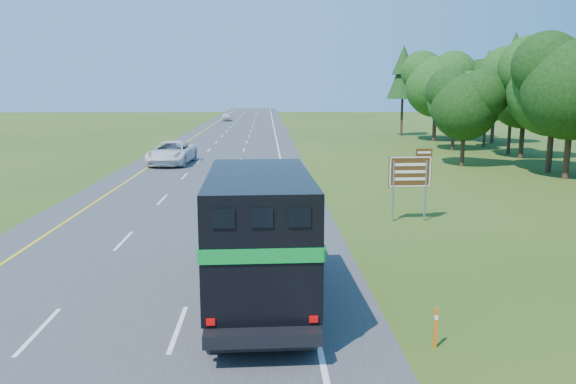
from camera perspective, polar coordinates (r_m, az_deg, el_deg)
The scene contains 9 objects.
ground at distance 14.34m, azimuth -19.93°, elevation -16.45°, with size 300.00×300.00×0.00m, color #2C4813.
road at distance 62.62m, azimuth -6.09°, elevation 4.54°, with size 15.00×260.00×0.04m, color #38383A.
lane_markings at distance 62.62m, azimuth -6.09°, elevation 4.56°, with size 11.15×260.00×0.01m.
tree_wall_right at distance 47.45m, azimuth 25.44°, elevation 8.99°, with size 16.00×100.00×12.00m, color #12360E, non-canonical shape.
horse_truck at distance 16.63m, azimuth -2.98°, elevation -4.08°, with size 3.09×9.12×4.00m.
white_suv at distance 48.94m, azimuth -11.73°, elevation 3.92°, with size 3.22×6.99×1.94m, color silver.
far_car at distance 115.67m, azimuth -6.27°, elevation 7.60°, with size 1.92×4.77×1.62m, color silver.
exit_sign at distance 27.60m, azimuth 12.36°, elevation 1.75°, with size 2.09×0.15×3.54m.
delineator at distance 14.69m, azimuth 14.78°, elevation -13.10°, with size 0.09×0.05×1.04m.
Camera 1 is at (4.22, -12.16, 6.32)m, focal length 35.00 mm.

